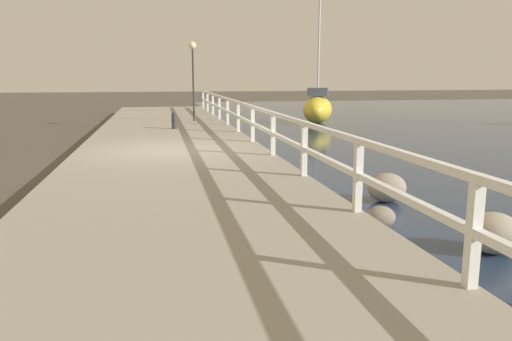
{
  "coord_description": "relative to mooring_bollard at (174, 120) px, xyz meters",
  "views": [
    {
      "loc": [
        -0.34,
        -12.32,
        2.14
      ],
      "look_at": [
        1.64,
        -2.32,
        0.21
      ],
      "focal_mm": 35.0,
      "sensor_mm": 36.0,
      "label": 1
    }
  ],
  "objects": [
    {
      "name": "ground_plane",
      "position": [
        -0.23,
        -5.13,
        -0.66
      ],
      "size": [
        120.0,
        120.0,
        0.0
      ],
      "primitive_type": "plane",
      "color": "#4C473D"
    },
    {
      "name": "dock_walkway",
      "position": [
        -0.23,
        -5.13,
        -0.48
      ],
      "size": [
        4.69,
        36.0,
        0.36
      ],
      "color": "gray",
      "rests_on": "ground"
    },
    {
      "name": "railing",
      "position": [
        2.02,
        -5.13,
        0.38
      ],
      "size": [
        0.1,
        32.5,
        1.0
      ],
      "color": "white",
      "rests_on": "dock_walkway"
    },
    {
      "name": "boulder_near_dock",
      "position": [
        3.28,
        -9.65,
        -0.4
      ],
      "size": [
        0.67,
        0.61,
        0.51
      ],
      "color": "gray",
      "rests_on": "ground"
    },
    {
      "name": "boulder_water_edge",
      "position": [
        2.51,
        -11.05,
        -0.49
      ],
      "size": [
        0.44,
        0.39,
        0.33
      ],
      "color": "slate",
      "rests_on": "ground"
    },
    {
      "name": "boulder_downstream",
      "position": [
        3.42,
        -12.27,
        -0.4
      ],
      "size": [
        0.68,
        0.61,
        0.51
      ],
      "color": "gray",
      "rests_on": "ground"
    },
    {
      "name": "mooring_bollard",
      "position": [
        0.0,
        0.0,
        0.0
      ],
      "size": [
        0.19,
        0.19,
        0.59
      ],
      "color": "#333338",
      "rests_on": "dock_walkway"
    },
    {
      "name": "dock_lamp",
      "position": [
        0.89,
        2.92,
        2.12
      ],
      "size": [
        0.29,
        0.29,
        3.13
      ],
      "color": "#2D2D33",
      "rests_on": "dock_walkway"
    },
    {
      "name": "sailboat_yellow",
      "position": [
        6.72,
        4.74,
        0.04
      ],
      "size": [
        2.36,
        3.31,
        6.27
      ],
      "rotation": [
        0.0,
        0.0,
        -0.38
      ],
      "color": "gold",
      "rests_on": "water_surface"
    }
  ]
}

